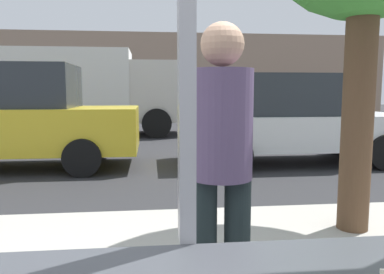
# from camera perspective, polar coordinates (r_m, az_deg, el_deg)

# --- Properties ---
(ground_plane) EXTENTS (60.00, 60.00, 0.00)m
(ground_plane) POSITION_cam_1_polar(r_m,az_deg,el_deg) (9.17, -5.54, -2.05)
(ground_plane) COLOR #2D2D30
(building_facade_far) EXTENTS (28.00, 1.20, 4.74)m
(building_facade_far) POSITION_cam_1_polar(r_m,az_deg,el_deg) (22.69, -6.09, 9.21)
(building_facade_far) COLOR gray
(building_facade_far) RESTS_ON ground
(parked_car_yellow) EXTENTS (4.68, 1.90, 1.89)m
(parked_car_yellow) POSITION_cam_1_polar(r_m,az_deg,el_deg) (7.69, -25.88, 2.64)
(parked_car_yellow) COLOR gold
(parked_car_yellow) RESTS_ON ground
(parked_car_white) EXTENTS (4.45, 1.94, 1.74)m
(parked_car_white) POSITION_cam_1_polar(r_m,az_deg,el_deg) (7.76, 14.68, 2.63)
(parked_car_white) COLOR silver
(parked_car_white) RESTS_ON ground
(box_truck) EXTENTS (6.35, 2.44, 2.69)m
(box_truck) POSITION_cam_1_polar(r_m,az_deg,el_deg) (12.77, -15.96, 6.98)
(box_truck) COLOR silver
(box_truck) RESTS_ON ground
(pedestrian) EXTENTS (0.32, 0.32, 1.63)m
(pedestrian) POSITION_cam_1_polar(r_m,az_deg,el_deg) (1.97, 4.38, -3.48)
(pedestrian) COLOR #1F2A2D
(pedestrian) RESTS_ON sidewalk_strip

